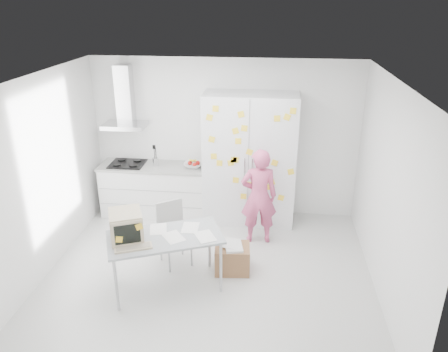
# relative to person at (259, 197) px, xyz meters

# --- Properties ---
(floor) EXTENTS (4.50, 4.00, 0.02)m
(floor) POSITION_rel_person_xyz_m (-0.64, -0.98, -0.78)
(floor) COLOR silver
(floor) RESTS_ON ground
(walls) EXTENTS (4.52, 4.01, 2.70)m
(walls) POSITION_rel_person_xyz_m (-0.64, -0.26, 0.58)
(walls) COLOR white
(walls) RESTS_ON ground
(ceiling) EXTENTS (4.50, 4.00, 0.02)m
(ceiling) POSITION_rel_person_xyz_m (-0.64, -0.98, 1.93)
(ceiling) COLOR white
(ceiling) RESTS_ON walls
(counter_run) EXTENTS (1.84, 0.63, 1.28)m
(counter_run) POSITION_rel_person_xyz_m (-1.84, 0.72, -0.29)
(counter_run) COLOR white
(counter_run) RESTS_ON ground
(range_hood) EXTENTS (0.70, 0.48, 1.01)m
(range_hood) POSITION_rel_person_xyz_m (-2.29, 0.85, 1.19)
(range_hood) COLOR silver
(range_hood) RESTS_ON walls
(tall_cabinet) EXTENTS (1.50, 0.68, 2.20)m
(tall_cabinet) POSITION_rel_person_xyz_m (-0.19, 0.69, 0.33)
(tall_cabinet) COLOR silver
(tall_cabinet) RESTS_ON ground
(person) EXTENTS (0.61, 0.44, 1.53)m
(person) POSITION_rel_person_xyz_m (0.00, 0.00, 0.00)
(person) COLOR #CA4E7B
(person) RESTS_ON ground
(desk) EXTENTS (1.61, 1.22, 1.15)m
(desk) POSITION_rel_person_xyz_m (-1.43, -1.41, 0.10)
(desk) COLOR #93999D
(desk) RESTS_ON ground
(chair) EXTENTS (0.58, 0.58, 0.92)m
(chair) POSITION_rel_person_xyz_m (-1.19, -0.71, -0.24)
(chair) COLOR #A2A2A0
(chair) RESTS_ON ground
(cardboard_box) EXTENTS (0.51, 0.43, 0.42)m
(cardboard_box) POSITION_rel_person_xyz_m (-0.32, -0.86, -0.57)
(cardboard_box) COLOR brown
(cardboard_box) RESTS_ON ground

